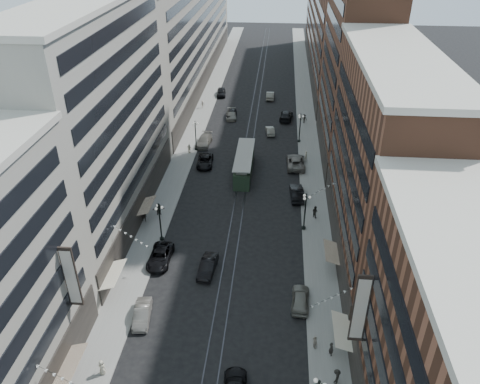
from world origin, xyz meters
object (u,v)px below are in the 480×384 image
(lamppost_sw_far, at_px, (160,221))
(pedestrian_8, at_px, (306,156))
(lamppost_se_far, at_px, (305,210))
(car_12, at_px, (286,116))
(car_1, at_px, (142,314))
(car_11, at_px, (296,162))
(pedestrian_7, at_px, (315,212))
(car_extra_1, at_px, (231,115))
(pedestrian_1, at_px, (102,367))
(car_4, at_px, (300,299))
(pedestrian_4, at_px, (315,342))
(car_7, at_px, (205,161))
(pedestrian_6, at_px, (189,149))
(car_9, at_px, (221,92))
(pedestrian_9, at_px, (304,119))
(car_5, at_px, (208,266))
(car_extra_0, at_px, (270,131))
(car_8, at_px, (204,141))
(car_13, at_px, (232,114))
(car_2, at_px, (160,256))
(car_14, at_px, (270,95))
(pedestrian_extra_1, at_px, (203,104))
(lamppost_se_mid, at_px, (300,127))
(car_10, at_px, (297,193))
(pedestrian_5, at_px, (159,209))
(pedestrian_3, at_px, (337,377))
(pedestrian_2, at_px, (144,217))
(lamppost_sw_mid, at_px, (196,134))

(lamppost_sw_far, bearing_deg, pedestrian_8, 51.62)
(lamppost_se_far, height_order, car_12, lamppost_se_far)
(car_1, xyz_separation_m, car_11, (16.47, 35.90, 0.13))
(pedestrian_7, bearing_deg, car_extra_1, -22.14)
(lamppost_se_far, bearing_deg, pedestrian_1, -127.78)
(car_4, distance_m, pedestrian_4, 6.09)
(car_7, distance_m, pedestrian_6, 5.23)
(pedestrian_4, height_order, car_9, pedestrian_4)
(pedestrian_1, bearing_deg, pedestrian_9, -92.10)
(pedestrian_6, bearing_deg, car_5, 123.67)
(car_11, bearing_deg, car_extra_0, -72.21)
(car_8, bearing_deg, car_13, 79.57)
(car_2, height_order, car_12, car_12)
(car_14, height_order, pedestrian_extra_1, pedestrian_extra_1)
(lamppost_se_mid, distance_m, car_4, 42.13)
(pedestrian_1, distance_m, car_10, 37.57)
(car_13, bearing_deg, pedestrian_9, -7.67)
(pedestrian_extra_1, bearing_deg, pedestrian_5, 87.24)
(lamppost_sw_far, distance_m, car_5, 9.11)
(car_12, bearing_deg, car_7, 63.76)
(lamppost_se_mid, relative_size, pedestrian_3, 3.32)
(lamppost_se_mid, distance_m, car_10, 19.98)
(pedestrian_3, distance_m, car_extra_0, 55.76)
(car_8, distance_m, pedestrian_7, 29.35)
(car_4, relative_size, pedestrian_7, 2.67)
(pedestrian_4, xyz_separation_m, car_8, (-17.82, 45.42, -0.10))
(car_8, relative_size, car_10, 1.08)
(pedestrian_5, bearing_deg, car_14, 59.55)
(lamppost_se_far, distance_m, pedestrian_4, 20.14)
(pedestrian_1, height_order, pedestrian_8, pedestrian_8)
(car_5, relative_size, car_10, 0.93)
(pedestrian_3, distance_m, car_14, 75.54)
(car_1, height_order, car_5, car_5)
(car_4, distance_m, pedestrian_extra_1, 61.30)
(car_12, relative_size, pedestrian_7, 3.30)
(pedestrian_6, bearing_deg, pedestrian_2, 103.42)
(lamppost_sw_far, height_order, pedestrian_8, lamppost_sw_far)
(car_2, xyz_separation_m, pedestrian_9, (18.80, 45.43, 0.29))
(lamppost_sw_mid, height_order, lamppost_se_far, same)
(car_2, bearing_deg, car_4, -19.07)
(pedestrian_4, bearing_deg, car_extra_0, -15.91)
(car_7, bearing_deg, pedestrian_3, -70.01)
(car_4, bearing_deg, pedestrian_9, -89.28)
(lamppost_sw_mid, bearing_deg, car_extra_1, 73.44)
(car_extra_0, bearing_deg, car_11, 101.96)
(lamppost_sw_far, bearing_deg, car_extra_1, 83.73)
(car_13, xyz_separation_m, pedestrian_extra_1, (-6.84, 4.89, 0.12))
(car_14, bearing_deg, lamppost_sw_far, 77.50)
(car_10, xyz_separation_m, pedestrian_extra_1, (-19.74, 35.81, 0.07))
(lamppost_sw_mid, xyz_separation_m, pedestrian_3, (20.56, -46.84, -2.11))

